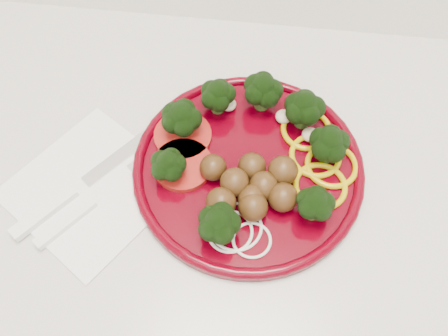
# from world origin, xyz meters

# --- Properties ---
(counter) EXTENTS (2.40, 0.60, 0.90)m
(counter) POSITION_xyz_m (0.00, 1.70, 0.45)
(counter) COLOR beige
(counter) RESTS_ON ground
(plate) EXTENTS (0.30, 0.30, 0.06)m
(plate) POSITION_xyz_m (-0.15, 1.73, 0.92)
(plate) COLOR #44000A
(plate) RESTS_ON counter
(napkin) EXTENTS (0.25, 0.25, 0.00)m
(napkin) POSITION_xyz_m (-0.35, 1.68, 0.90)
(napkin) COLOR white
(napkin) RESTS_ON counter
(knife) EXTENTS (0.15, 0.19, 0.01)m
(knife) POSITION_xyz_m (-0.37, 1.67, 0.91)
(knife) COLOR silver
(knife) RESTS_ON napkin
(fork) EXTENTS (0.14, 0.17, 0.01)m
(fork) POSITION_xyz_m (-0.35, 1.65, 0.91)
(fork) COLOR white
(fork) RESTS_ON napkin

